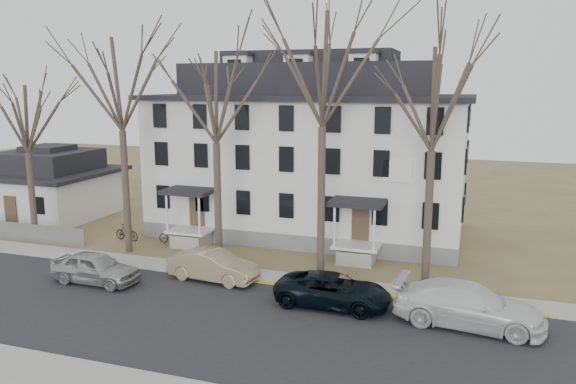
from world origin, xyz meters
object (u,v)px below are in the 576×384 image
(car_silver, at_px, (95,268))
(bicycle_right, at_px, (127,233))
(tree_center, at_px, (323,61))
(car_navy, at_px, (333,291))
(car_white, at_px, (469,306))
(bicycle_left, at_px, (172,237))
(tree_mid_left, at_px, (215,91))
(tree_mid_right, at_px, (434,92))
(boarding_house, at_px, (310,153))
(car_tan, at_px, (213,266))
(tree_bungalow, at_px, (25,114))
(tree_far_left, at_px, (119,77))
(small_house, at_px, (51,187))

(car_silver, distance_m, bicycle_right, 7.74)
(tree_center, height_order, car_navy, tree_center)
(car_white, bearing_deg, bicycle_left, 74.33)
(car_navy, bearing_deg, bicycle_left, 62.62)
(tree_mid_left, xyz_separation_m, tree_center, (6.00, 0.00, 1.48))
(tree_mid_left, xyz_separation_m, tree_mid_right, (11.50, 0.00, 0.00))
(boarding_house, distance_m, tree_center, 10.39)
(car_silver, xyz_separation_m, car_navy, (12.16, 0.91, -0.06))
(tree_mid_left, distance_m, car_tan, 9.41)
(tree_center, distance_m, bicycle_left, 14.95)
(tree_center, relative_size, car_white, 2.40)
(tree_bungalow, bearing_deg, bicycle_right, 17.99)
(tree_center, xyz_separation_m, bicycle_right, (-13.38, 1.82, -10.54))
(car_silver, height_order, car_navy, car_silver)
(tree_far_left, xyz_separation_m, car_silver, (1.63, -5.30, -9.55))
(car_tan, bearing_deg, tree_center, -52.24)
(bicycle_left, bearing_deg, car_silver, 175.33)
(tree_bungalow, height_order, bicycle_right, tree_bungalow)
(tree_center, distance_m, tree_mid_right, 5.70)
(tree_mid_left, bearing_deg, car_tan, -69.68)
(tree_bungalow, relative_size, car_white, 1.76)
(tree_bungalow, distance_m, car_tan, 16.22)
(tree_mid_left, relative_size, tree_mid_right, 1.00)
(boarding_house, xyz_separation_m, tree_mid_right, (8.50, -8.15, 4.22))
(small_house, relative_size, tree_mid_right, 0.68)
(tree_mid_left, relative_size, tree_center, 0.87)
(bicycle_right, bearing_deg, tree_far_left, -135.43)
(tree_bungalow, xyz_separation_m, bicycle_right, (5.62, 1.82, -7.58))
(car_white, relative_size, bicycle_left, 3.39)
(tree_far_left, distance_m, bicycle_right, 10.07)
(bicycle_right, bearing_deg, car_white, -99.66)
(tree_far_left, relative_size, car_navy, 2.61)
(car_silver, xyz_separation_m, bicycle_left, (0.07, 7.51, -0.31))
(car_tan, bearing_deg, car_navy, -95.76)
(tree_far_left, xyz_separation_m, tree_mid_right, (17.50, 0.00, -0.74))
(boarding_house, height_order, car_navy, boarding_house)
(tree_far_left, bearing_deg, tree_mid_right, 0.00)
(tree_bungalow, distance_m, car_white, 28.00)
(bicycle_left, bearing_deg, tree_center, -106.29)
(tree_bungalow, relative_size, bicycle_right, 5.97)
(car_navy, bearing_deg, boarding_house, 22.18)
(car_silver, xyz_separation_m, bicycle_right, (-3.02, 7.13, -0.25))
(car_navy, bearing_deg, tree_far_left, 73.59)
(tree_mid_right, relative_size, car_white, 2.08)
(small_house, relative_size, tree_far_left, 0.63)
(small_house, xyz_separation_m, bicycle_left, (12.70, -3.99, -1.77))
(boarding_house, relative_size, tree_bungalow, 1.93)
(car_silver, xyz_separation_m, car_tan, (5.50, 2.24, -0.01))
(tree_center, bearing_deg, bicycle_left, 167.88)
(boarding_house, xyz_separation_m, bicycle_left, (-7.30, -5.94, -4.90))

